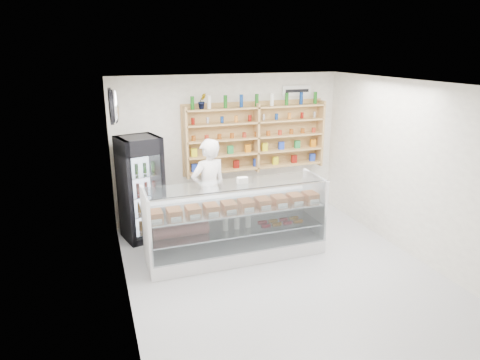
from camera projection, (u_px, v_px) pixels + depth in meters
name	position (u px, v px, depth m)	size (l,w,h in m)	color
room	(283.00, 184.00, 6.10)	(5.00, 5.00, 5.00)	#9F9FA4
display_counter	(236.00, 235.00, 6.94)	(2.87, 0.86, 1.25)	white
shop_worker	(209.00, 190.00, 7.36)	(0.66, 0.44, 1.82)	silver
drinks_cooler	(141.00, 189.00, 7.43)	(0.80, 0.79, 1.84)	black
wall_shelving	(256.00, 137.00, 8.31)	(2.84, 0.28, 1.33)	tan
potted_plant	(202.00, 101.00, 7.76)	(0.16, 0.13, 0.29)	#1E6626
security_mirror	(114.00, 106.00, 6.19)	(0.15, 0.50, 0.50)	silver
wall_sign	(297.00, 91.00, 8.46)	(0.62, 0.03, 0.20)	white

